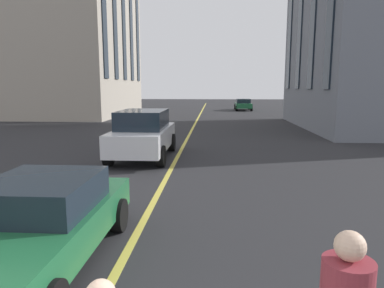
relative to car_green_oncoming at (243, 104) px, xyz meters
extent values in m
cube|color=#D8C64C|center=(-21.69, 4.90, -0.70)|extent=(80.00, 0.16, 0.01)
cube|color=#1E6038|center=(0.05, 0.00, -0.11)|extent=(4.40, 1.80, 0.55)
cube|color=#19232D|center=(-0.17, 0.00, 0.42)|extent=(1.85, 1.58, 0.50)
cylinder|color=black|center=(1.50, 0.86, -0.38)|extent=(0.64, 0.22, 0.64)
cylinder|color=black|center=(1.50, -0.86, -0.38)|extent=(0.64, 0.22, 0.64)
cylinder|color=black|center=(-1.40, 0.86, -0.38)|extent=(0.64, 0.22, 0.64)
cylinder|color=black|center=(-1.40, -0.86, -0.38)|extent=(0.64, 0.22, 0.64)
cube|color=#1E6038|center=(-37.66, 6.14, -0.11)|extent=(4.40, 1.80, 0.55)
cube|color=#19232D|center=(-37.44, 6.14, 0.42)|extent=(1.85, 1.58, 0.50)
cylinder|color=black|center=(-36.21, 5.27, -0.38)|extent=(0.64, 0.22, 0.64)
cylinder|color=black|center=(-36.21, 7.00, -0.38)|extent=(0.64, 0.22, 0.64)
cube|color=silver|center=(-29.12, 6.22, 0.08)|extent=(4.70, 1.95, 0.80)
cube|color=#19232D|center=(-29.12, 6.22, 0.83)|extent=(2.59, 1.72, 0.70)
cylinder|color=black|center=(-30.67, 5.29, -0.32)|extent=(0.76, 0.27, 0.76)
cylinder|color=black|center=(-30.67, 7.16, -0.32)|extent=(0.76, 0.27, 0.76)
cylinder|color=black|center=(-27.57, 5.29, -0.32)|extent=(0.76, 0.27, 0.76)
cylinder|color=black|center=(-27.57, 7.16, -0.32)|extent=(0.76, 0.27, 0.76)
sphere|color=beige|center=(-40.14, 2.44, 0.93)|extent=(0.23, 0.23, 0.23)
camera|label=1|loc=(-42.60, 3.44, 2.08)|focal=32.81mm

